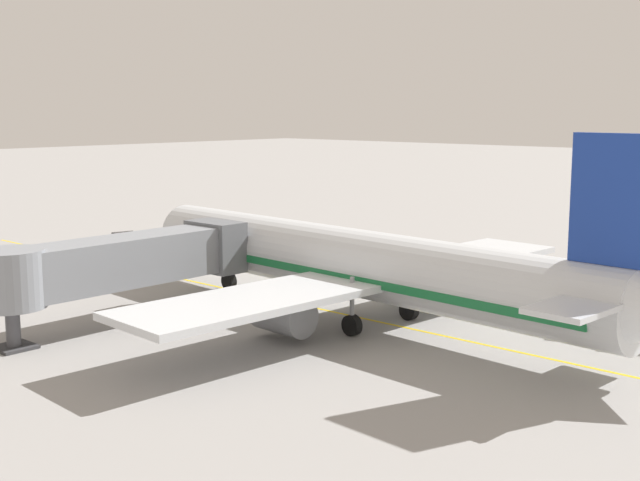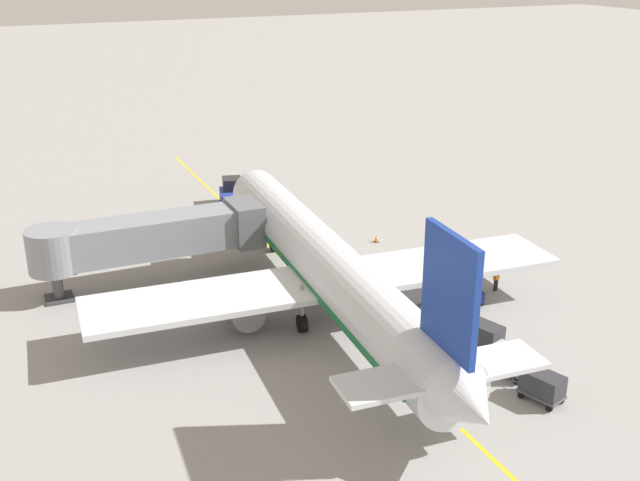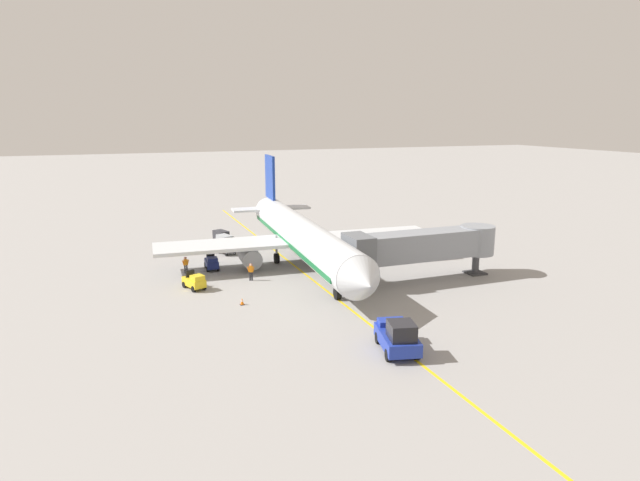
% 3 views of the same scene
% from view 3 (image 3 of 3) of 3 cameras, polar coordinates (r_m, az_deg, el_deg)
% --- Properties ---
extents(ground_plane, '(400.00, 400.00, 0.00)m').
position_cam_3_polar(ground_plane, '(55.93, -2.00, -3.20)').
color(ground_plane, gray).
extents(gate_lead_in_line, '(0.24, 80.00, 0.01)m').
position_cam_3_polar(gate_lead_in_line, '(55.93, -2.00, -3.19)').
color(gate_lead_in_line, gold).
rests_on(gate_lead_in_line, ground).
extents(parked_airliner, '(30.27, 37.34, 10.63)m').
position_cam_3_polar(parked_airliner, '(57.14, -1.96, 0.45)').
color(parked_airliner, silver).
rests_on(parked_airliner, ground).
extents(jet_bridge, '(15.72, 3.50, 4.98)m').
position_cam_3_polar(jet_bridge, '(52.83, 10.72, -0.50)').
color(jet_bridge, gray).
rests_on(jet_bridge, ground).
extents(pushback_tractor, '(3.20, 4.80, 2.40)m').
position_cam_3_polar(pushback_tractor, '(37.27, 8.15, -9.92)').
color(pushback_tractor, '#1E339E').
rests_on(pushback_tractor, ground).
extents(baggage_tug_lead, '(1.39, 2.55, 1.62)m').
position_cam_3_polar(baggage_tug_lead, '(57.33, -11.27, -2.30)').
color(baggage_tug_lead, navy).
rests_on(baggage_tug_lead, ground).
extents(baggage_tug_trailing, '(1.98, 2.76, 1.62)m').
position_cam_3_polar(baggage_tug_trailing, '(51.27, -13.00, -4.19)').
color(baggage_tug_trailing, gold).
rests_on(baggage_tug_trailing, ground).
extents(baggage_cart_front, '(1.94, 2.97, 1.58)m').
position_cam_3_polar(baggage_cart_front, '(63.36, -9.75, -0.58)').
color(baggage_cart_front, '#4C4C51').
rests_on(baggage_cart_front, ground).
extents(baggage_cart_second_in_train, '(1.94, 2.97, 1.58)m').
position_cam_3_polar(baggage_cart_second_in_train, '(66.31, -9.93, 0.01)').
color(baggage_cart_second_in_train, '#4C4C51').
rests_on(baggage_cart_second_in_train, ground).
extents(baggage_cart_third_in_train, '(1.94, 2.97, 1.58)m').
position_cam_3_polar(baggage_cart_third_in_train, '(68.98, -10.31, 0.49)').
color(baggage_cart_third_in_train, '#4C4C51').
rests_on(baggage_cart_third_in_train, ground).
extents(ground_crew_wing_walker, '(0.73, 0.31, 1.69)m').
position_cam_3_polar(ground_crew_wing_walker, '(56.49, -13.88, -2.41)').
color(ground_crew_wing_walker, '#232328').
rests_on(ground_crew_wing_walker, ground).
extents(ground_crew_loader, '(0.70, 0.37, 1.69)m').
position_cam_3_polar(ground_crew_loader, '(52.85, -7.25, -3.18)').
color(ground_crew_loader, '#232328').
rests_on(ground_crew_loader, ground).
extents(safety_cone_nose_left, '(0.36, 0.36, 0.59)m').
position_cam_3_polar(safety_cone_nose_left, '(46.43, -8.15, -6.34)').
color(safety_cone_nose_left, black).
rests_on(safety_cone_nose_left, ground).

